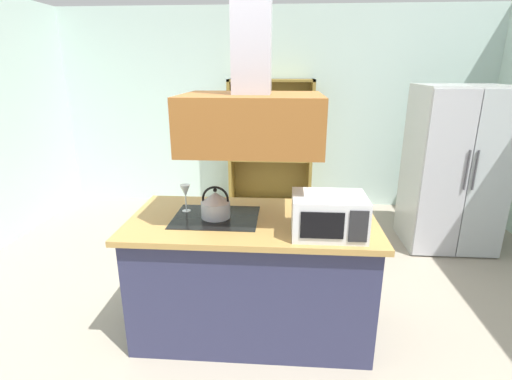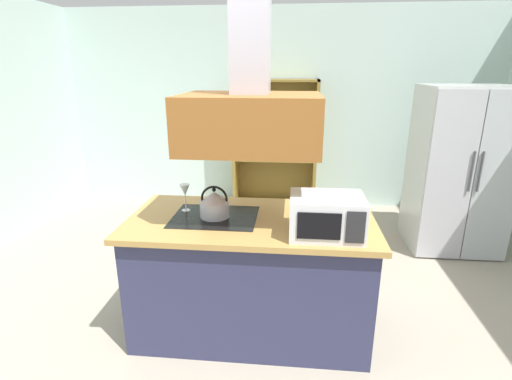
# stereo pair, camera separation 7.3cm
# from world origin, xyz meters

# --- Properties ---
(ground_plane) EXTENTS (7.80, 7.80, 0.00)m
(ground_plane) POSITION_xyz_m (0.00, 0.00, 0.00)
(ground_plane) COLOR #A19583
(wall_back) EXTENTS (6.00, 0.12, 2.70)m
(wall_back) POSITION_xyz_m (0.00, 3.00, 1.35)
(wall_back) COLOR silver
(wall_back) RESTS_ON ground
(kitchen_island) EXTENTS (1.75, 0.90, 0.90)m
(kitchen_island) POSITION_xyz_m (-0.05, 0.03, 0.45)
(kitchen_island) COLOR #2E3050
(kitchen_island) RESTS_ON ground
(range_hood) EXTENTS (0.90, 0.70, 1.30)m
(range_hood) POSITION_xyz_m (-0.05, 0.03, 1.71)
(range_hood) COLOR #935825
(refrigerator) EXTENTS (0.90, 0.78, 1.75)m
(refrigerator) POSITION_xyz_m (1.99, 1.67, 0.88)
(refrigerator) COLOR #B7B9B5
(refrigerator) RESTS_ON ground
(dish_cabinet) EXTENTS (1.14, 0.40, 1.78)m
(dish_cabinet) POSITION_xyz_m (-0.02, 2.78, 0.78)
(dish_cabinet) COLOR olive
(dish_cabinet) RESTS_ON ground
(kettle) EXTENTS (0.21, 0.21, 0.23)m
(kettle) POSITION_xyz_m (-0.31, 0.03, 1.00)
(kettle) COLOR #B5B9C6
(kettle) RESTS_ON kitchen_island
(cutting_board) EXTENTS (0.34, 0.24, 0.02)m
(cutting_board) POSITION_xyz_m (0.48, 0.27, 0.91)
(cutting_board) COLOR white
(cutting_board) RESTS_ON kitchen_island
(microwave) EXTENTS (0.46, 0.35, 0.26)m
(microwave) POSITION_xyz_m (0.45, -0.20, 1.03)
(microwave) COLOR silver
(microwave) RESTS_ON kitchen_island
(wine_glass_on_counter) EXTENTS (0.08, 0.08, 0.21)m
(wine_glass_on_counter) POSITION_xyz_m (-0.55, 0.14, 1.05)
(wine_glass_on_counter) COLOR silver
(wine_glass_on_counter) RESTS_ON kitchen_island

